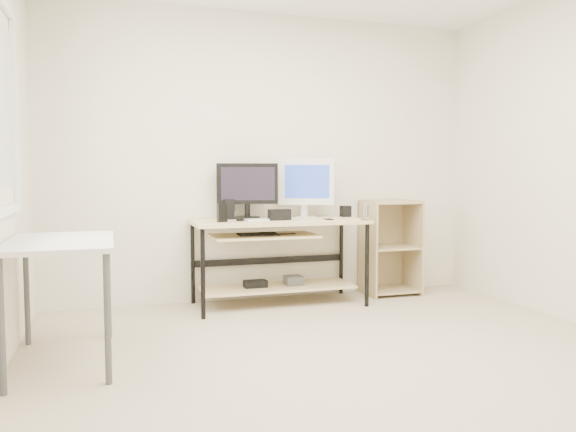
# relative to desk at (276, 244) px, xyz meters

# --- Properties ---
(room) EXTENTS (4.01, 4.01, 2.62)m
(room) POSITION_rel_desk_xyz_m (-0.11, -1.62, 0.78)
(room) COLOR #BCAC91
(room) RESTS_ON ground
(desk) EXTENTS (1.50, 0.65, 0.75)m
(desk) POSITION_rel_desk_xyz_m (0.00, 0.00, 0.00)
(desk) COLOR beige
(desk) RESTS_ON ground
(side_table) EXTENTS (0.60, 1.00, 0.75)m
(side_table) POSITION_rel_desk_xyz_m (-1.65, -1.06, 0.13)
(side_table) COLOR silver
(side_table) RESTS_ON ground
(shelf_unit) EXTENTS (0.50, 0.40, 0.90)m
(shelf_unit) POSITION_rel_desk_xyz_m (1.18, 0.16, -0.09)
(shelf_unit) COLOR tan
(shelf_unit) RESTS_ON ground
(black_monitor) EXTENTS (0.53, 0.22, 0.49)m
(black_monitor) POSITION_rel_desk_xyz_m (-0.21, 0.16, 0.49)
(black_monitor) COLOR black
(black_monitor) RESTS_ON desk
(white_imac) EXTENTS (0.49, 0.22, 0.54)m
(white_imac) POSITION_rel_desk_xyz_m (0.34, 0.18, 0.52)
(white_imac) COLOR silver
(white_imac) RESTS_ON desk
(keyboard) EXTENTS (0.42, 0.17, 0.01)m
(keyboard) POSITION_rel_desk_xyz_m (-0.07, -0.01, 0.22)
(keyboard) COLOR silver
(keyboard) RESTS_ON desk
(mouse) EXTENTS (0.12, 0.14, 0.04)m
(mouse) POSITION_rel_desk_xyz_m (0.07, -0.00, 0.23)
(mouse) COLOR #BCBCC1
(mouse) RESTS_ON desk
(center_speaker) EXTENTS (0.19, 0.10, 0.09)m
(center_speaker) POSITION_rel_desk_xyz_m (0.02, -0.04, 0.26)
(center_speaker) COLOR black
(center_speaker) RESTS_ON desk
(speaker_left) EXTENTS (0.10, 0.10, 0.18)m
(speaker_left) POSITION_rel_desk_xyz_m (-0.38, 0.19, 0.30)
(speaker_left) COLOR black
(speaker_left) RESTS_ON desk
(speaker_right) EXTENTS (0.09, 0.09, 0.10)m
(speaker_right) POSITION_rel_desk_xyz_m (0.72, 0.15, 0.26)
(speaker_right) COLOR black
(speaker_right) RESTS_ON desk
(audio_controller) EXTENTS (0.09, 0.06, 0.16)m
(audio_controller) POSITION_rel_desk_xyz_m (-0.49, -0.09, 0.29)
(audio_controller) COLOR black
(audio_controller) RESTS_ON desk
(volume_puck) EXTENTS (0.08, 0.08, 0.03)m
(volume_puck) POSITION_rel_desk_xyz_m (-0.33, -0.04, 0.23)
(volume_puck) COLOR black
(volume_puck) RESTS_ON desk
(smartphone) EXTENTS (0.07, 0.12, 0.01)m
(smartphone) POSITION_rel_desk_xyz_m (0.44, -0.12, 0.22)
(smartphone) COLOR black
(smartphone) RESTS_ON desk
(coaster) EXTENTS (0.11, 0.11, 0.01)m
(coaster) POSITION_rel_desk_xyz_m (0.72, -0.28, 0.21)
(coaster) COLOR #A4774A
(coaster) RESTS_ON desk
(drinking_glass) EXTENTS (0.08, 0.08, 0.14)m
(drinking_glass) POSITION_rel_desk_xyz_m (0.72, -0.28, 0.29)
(drinking_glass) COLOR white
(drinking_glass) RESTS_ON coaster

